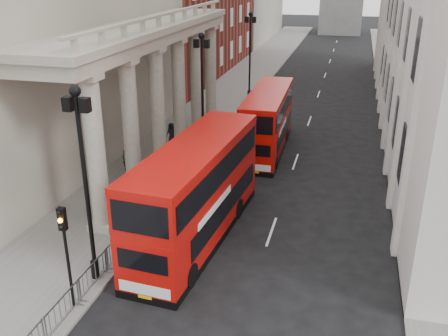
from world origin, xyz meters
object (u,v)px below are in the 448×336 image
(pedestrian_b, at_px, (133,162))
(lamp_post_north, at_px, (250,50))
(traffic_light, at_px, (65,240))
(bus_near, at_px, (197,190))
(pedestrian_a, at_px, (127,158))
(lamp_post_south, at_px, (84,174))
(lamp_post_mid, at_px, (202,86))
(pedestrian_c, at_px, (171,133))
(bus_far, at_px, (268,120))

(pedestrian_b, bearing_deg, lamp_post_north, -92.21)
(traffic_light, height_order, pedestrian_b, traffic_light)
(lamp_post_north, height_order, bus_near, lamp_post_north)
(pedestrian_a, bearing_deg, lamp_post_south, -102.90)
(lamp_post_mid, relative_size, pedestrian_a, 4.72)
(lamp_post_north, bearing_deg, pedestrian_b, -98.33)
(lamp_post_north, distance_m, bus_near, 27.75)
(bus_near, bearing_deg, lamp_post_mid, 109.78)
(lamp_post_north, xyz_separation_m, pedestrian_c, (-2.79, -14.92, -3.99))
(lamp_post_mid, distance_m, bus_near, 12.12)
(lamp_post_mid, relative_size, traffic_light, 1.93)
(bus_far, relative_size, pedestrian_b, 5.98)
(bus_near, xyz_separation_m, pedestrian_a, (-6.87, 6.87, -1.54))
(lamp_post_south, distance_m, bus_near, 6.00)
(bus_far, bearing_deg, bus_near, -96.25)
(lamp_post_south, distance_m, pedestrian_a, 12.62)
(bus_near, xyz_separation_m, bus_far, (1.14, 13.24, -0.26))
(lamp_post_south, distance_m, traffic_light, 2.71)
(pedestrian_a, distance_m, pedestrian_c, 5.76)
(pedestrian_a, bearing_deg, traffic_light, -105.09)
(bus_far, height_order, pedestrian_c, bus_far)
(lamp_post_south, height_order, lamp_post_mid, same)
(lamp_post_mid, bearing_deg, bus_near, -74.68)
(pedestrian_a, bearing_deg, lamp_post_north, 48.76)
(lamp_post_south, xyz_separation_m, lamp_post_north, (0.00, 32.00, 0.00))
(bus_far, relative_size, pedestrian_c, 6.31)
(lamp_post_mid, bearing_deg, pedestrian_c, 158.79)
(lamp_post_south, relative_size, bus_far, 0.82)
(traffic_light, distance_m, bus_near, 7.25)
(lamp_post_south, height_order, bus_far, lamp_post_south)
(lamp_post_mid, distance_m, pedestrian_c, 4.98)
(pedestrian_a, distance_m, pedestrian_b, 0.81)
(traffic_light, height_order, bus_near, bus_near)
(bus_near, relative_size, pedestrian_a, 6.50)
(traffic_light, distance_m, pedestrian_a, 14.11)
(lamp_post_south, xyz_separation_m, bus_far, (4.28, 17.77, -2.63))
(bus_near, distance_m, bus_far, 13.29)
(bus_near, distance_m, pedestrian_c, 13.97)
(lamp_post_mid, height_order, bus_far, lamp_post_mid)
(bus_far, bearing_deg, traffic_light, -103.26)
(bus_near, bearing_deg, traffic_light, -110.43)
(lamp_post_mid, relative_size, bus_far, 0.82)
(traffic_light, bearing_deg, bus_near, 65.11)
(lamp_post_north, bearing_deg, bus_far, -73.27)
(lamp_post_south, xyz_separation_m, pedestrian_a, (-3.73, 11.40, -3.91))
(bus_near, height_order, pedestrian_b, bus_near)
(lamp_post_mid, xyz_separation_m, lamp_post_north, (0.00, 16.00, 0.00))
(lamp_post_south, relative_size, bus_near, 0.73)
(lamp_post_north, relative_size, bus_near, 0.73)
(lamp_post_south, relative_size, pedestrian_b, 4.90)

